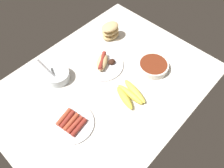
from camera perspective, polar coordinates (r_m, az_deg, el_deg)
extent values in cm
cube|color=silver|center=(125.43, -1.82, -0.49)|extent=(120.00, 90.00, 3.00)
cylinder|color=white|center=(113.31, -10.29, -9.87)|extent=(22.31, 22.31, 1.00)
cylinder|color=#AD472D|center=(113.90, -12.28, -8.16)|extent=(10.43, 4.23, 2.24)
cylinder|color=maroon|center=(112.87, -11.35, -8.83)|extent=(10.43, 4.39, 2.24)
cylinder|color=#AD472D|center=(111.87, -10.41, -9.51)|extent=(10.42, 3.90, 2.24)
cylinder|color=#9E3828|center=(110.93, -9.44, -10.20)|extent=(10.38, 3.45, 2.24)
cylinder|color=maroon|center=(110.03, -8.46, -10.90)|extent=(10.41, 3.79, 2.24)
cylinder|color=white|center=(132.38, -2.47, 4.92)|extent=(24.68, 24.68, 1.00)
ellipsoid|color=#DBB77A|center=(130.34, -2.52, 5.69)|extent=(14.57, 12.34, 4.40)
cylinder|color=maroon|center=(129.43, -2.54, 6.05)|extent=(12.06, 8.95, 2.40)
ellipsoid|color=#381E14|center=(131.36, -0.09, 5.74)|extent=(4.79, 4.09, 2.80)
cylinder|color=white|center=(131.72, 10.47, 4.51)|extent=(17.59, 17.59, 4.13)
cylinder|color=maroon|center=(130.47, 10.58, 4.97)|extent=(15.83, 15.83, 1.00)
ellipsoid|color=#E5D14C|center=(120.25, 5.83, -1.83)|extent=(7.95, 18.19, 3.25)
ellipsoid|color=#E5D14C|center=(118.72, 4.61, -2.63)|extent=(3.67, 17.07, 3.60)
ellipsoid|color=gold|center=(117.26, 3.36, -3.44)|extent=(8.90, 15.94, 3.98)
cylinder|color=silver|center=(128.13, -13.78, 2.09)|extent=(13.71, 13.71, 5.32)
cylinder|color=beige|center=(127.31, -13.88, 2.38)|extent=(12.07, 12.07, 2.39)
cube|color=#B7B7BC|center=(123.89, -15.89, 3.33)|extent=(3.95, 11.13, 12.37)
ellipsoid|color=tan|center=(148.29, -0.33, 12.43)|extent=(12.97, 10.12, 3.60)
ellipsoid|color=tan|center=(145.96, -0.40, 13.50)|extent=(12.65, 9.59, 3.60)
ellipsoid|color=#DBB77A|center=(143.13, -0.50, 14.41)|extent=(12.78, 9.81, 3.60)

